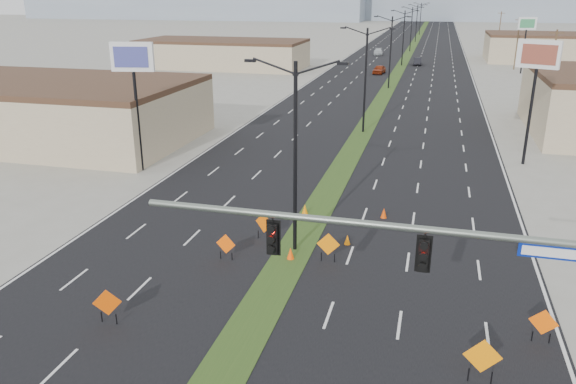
% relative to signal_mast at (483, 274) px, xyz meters
% --- Properties ---
extents(road_surface, '(25.00, 400.00, 0.02)m').
position_rel_signal_mast_xyz_m(road_surface, '(-8.56, 98.00, -4.79)').
color(road_surface, black).
rests_on(road_surface, ground).
extents(median_strip, '(2.00, 400.00, 0.04)m').
position_rel_signal_mast_xyz_m(median_strip, '(-8.56, 98.00, -4.79)').
color(median_strip, '#294619').
rests_on(median_strip, ground).
extents(building_sw_far, '(30.00, 14.00, 4.50)m').
position_rel_signal_mast_xyz_m(building_sw_far, '(-40.56, 83.00, -2.54)').
color(building_sw_far, tan).
rests_on(building_sw_far, ground).
extents(signal_mast, '(16.30, 0.60, 8.00)m').
position_rel_signal_mast_xyz_m(signal_mast, '(0.00, 0.00, 0.00)').
color(signal_mast, slate).
rests_on(signal_mast, ground).
extents(streetlight_0, '(5.15, 0.24, 10.02)m').
position_rel_signal_mast_xyz_m(streetlight_0, '(-8.56, 10.00, 0.63)').
color(streetlight_0, black).
rests_on(streetlight_0, ground).
extents(streetlight_1, '(5.15, 0.24, 10.02)m').
position_rel_signal_mast_xyz_m(streetlight_1, '(-8.56, 38.00, 0.63)').
color(streetlight_1, black).
rests_on(streetlight_1, ground).
extents(streetlight_2, '(5.15, 0.24, 10.02)m').
position_rel_signal_mast_xyz_m(streetlight_2, '(-8.56, 66.00, 0.63)').
color(streetlight_2, black).
rests_on(streetlight_2, ground).
extents(streetlight_3, '(5.15, 0.24, 10.02)m').
position_rel_signal_mast_xyz_m(streetlight_3, '(-8.56, 94.00, 0.63)').
color(streetlight_3, black).
rests_on(streetlight_3, ground).
extents(streetlight_4, '(5.15, 0.24, 10.02)m').
position_rel_signal_mast_xyz_m(streetlight_4, '(-8.56, 122.00, 0.63)').
color(streetlight_4, black).
rests_on(streetlight_4, ground).
extents(streetlight_5, '(5.15, 0.24, 10.02)m').
position_rel_signal_mast_xyz_m(streetlight_5, '(-8.56, 150.00, 0.63)').
color(streetlight_5, black).
rests_on(streetlight_5, ground).
extents(streetlight_6, '(5.15, 0.24, 10.02)m').
position_rel_signal_mast_xyz_m(streetlight_6, '(-8.56, 178.00, 0.63)').
color(streetlight_6, black).
rests_on(streetlight_6, ground).
extents(utility_pole_1, '(1.60, 0.20, 9.00)m').
position_rel_signal_mast_xyz_m(utility_pole_1, '(11.44, 58.00, -0.12)').
color(utility_pole_1, '#4C3823').
rests_on(utility_pole_1, ground).
extents(utility_pole_2, '(1.60, 0.20, 9.00)m').
position_rel_signal_mast_xyz_m(utility_pole_2, '(11.44, 93.00, -0.12)').
color(utility_pole_2, '#4C3823').
rests_on(utility_pole_2, ground).
extents(utility_pole_3, '(1.60, 0.20, 9.00)m').
position_rel_signal_mast_xyz_m(utility_pole_3, '(11.44, 128.00, -0.12)').
color(utility_pole_3, '#4C3823').
rests_on(utility_pole_3, ground).
extents(car_left, '(2.12, 4.34, 1.42)m').
position_rel_signal_mast_xyz_m(car_left, '(-11.51, 81.31, -4.08)').
color(car_left, maroon).
rests_on(car_left, ground).
extents(car_mid, '(1.69, 4.25, 1.37)m').
position_rel_signal_mast_xyz_m(car_mid, '(-5.74, 95.32, -4.10)').
color(car_mid, black).
rests_on(car_mid, ground).
extents(car_far, '(2.37, 4.86, 1.36)m').
position_rel_signal_mast_xyz_m(car_far, '(-14.94, 112.12, -4.11)').
color(car_far, '#B1B8BB').
rests_on(car_far, ground).
extents(construction_sign_0, '(1.11, 0.49, 1.58)m').
position_rel_signal_mast_xyz_m(construction_sign_0, '(-14.36, 1.08, -3.86)').
color(construction_sign_0, '#D74804').
rests_on(construction_sign_0, ground).
extents(construction_sign_1, '(1.08, 0.15, 1.44)m').
position_rel_signal_mast_xyz_m(construction_sign_1, '(-11.71, 7.92, -3.95)').
color(construction_sign_1, '#FF5605').
rests_on(construction_sign_1, ground).
extents(construction_sign_2, '(1.11, 0.51, 1.58)m').
position_rel_signal_mast_xyz_m(construction_sign_2, '(-10.56, 10.89, -3.86)').
color(construction_sign_2, '#E45A04').
rests_on(construction_sign_2, ground).
extents(construction_sign_3, '(1.19, 0.12, 1.59)m').
position_rel_signal_mast_xyz_m(construction_sign_3, '(-6.56, 9.03, -3.86)').
color(construction_sign_3, orange).
rests_on(construction_sign_3, ground).
extents(construction_sign_4, '(1.35, 0.11, 1.79)m').
position_rel_signal_mast_xyz_m(construction_sign_4, '(0.45, 1.00, -3.73)').
color(construction_sign_4, orange).
rests_on(construction_sign_4, ground).
extents(construction_sign_5, '(1.09, 0.30, 1.48)m').
position_rel_signal_mast_xyz_m(construction_sign_5, '(2.94, 4.20, -3.93)').
color(construction_sign_5, '#F95805').
rests_on(construction_sign_5, ground).
extents(cone_0, '(0.44, 0.44, 0.57)m').
position_rel_signal_mast_xyz_m(cone_0, '(-5.92, 11.36, -4.51)').
color(cone_0, orange).
rests_on(cone_0, ground).
extents(cone_1, '(0.40, 0.40, 0.65)m').
position_rel_signal_mast_xyz_m(cone_1, '(-4.36, 15.76, -4.47)').
color(cone_1, '#E04004').
rests_on(cone_1, ground).
extents(cone_2, '(0.49, 0.49, 0.67)m').
position_rel_signal_mast_xyz_m(cone_2, '(-8.48, 8.78, -4.46)').
color(cone_2, '#FF4B05').
rests_on(cone_2, ground).
extents(cone_3, '(0.48, 0.48, 0.68)m').
position_rel_signal_mast_xyz_m(cone_3, '(-9.18, 15.09, -4.45)').
color(cone_3, orange).
rests_on(cone_3, ground).
extents(pole_sign_west, '(3.18, 0.95, 9.73)m').
position_rel_signal_mast_xyz_m(pole_sign_west, '(-23.60, 20.95, 3.16)').
color(pole_sign_west, black).
rests_on(pole_sign_west, ground).
extents(pole_sign_east_near, '(3.06, 1.58, 9.74)m').
position_rel_signal_mast_xyz_m(pole_sign_east_near, '(5.44, 30.31, 3.18)').
color(pole_sign_east_near, black).
rests_on(pole_sign_east_near, ground).
extents(pole_sign_east_far, '(3.02, 1.03, 9.26)m').
position_rel_signal_mast_xyz_m(pole_sign_east_far, '(12.00, 87.83, 2.75)').
color(pole_sign_east_far, black).
rests_on(pole_sign_east_far, ground).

